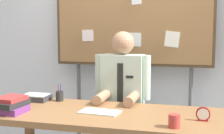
{
  "coord_description": "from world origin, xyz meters",
  "views": [
    {
      "loc": [
        0.69,
        -2.43,
        1.4
      ],
      "look_at": [
        0.0,
        0.18,
        1.09
      ],
      "focal_mm": 51.46,
      "sensor_mm": 36.0,
      "label": 1
    }
  ],
  "objects_px": {
    "open_notebook": "(100,112)",
    "desk_clock": "(203,115)",
    "desk": "(106,122)",
    "book_stack": "(11,105)",
    "person": "(122,107)",
    "paper_tray": "(36,97)",
    "bulletin_board": "(132,20)",
    "coffee_mug": "(174,121)",
    "pen_holder": "(60,96)"
  },
  "relations": [
    {
      "from": "bulletin_board",
      "to": "open_notebook",
      "type": "height_order",
      "value": "bulletin_board"
    },
    {
      "from": "open_notebook",
      "to": "desk_clock",
      "type": "height_order",
      "value": "desk_clock"
    },
    {
      "from": "desk",
      "to": "coffee_mug",
      "type": "bearing_deg",
      "value": -25.68
    },
    {
      "from": "coffee_mug",
      "to": "paper_tray",
      "type": "height_order",
      "value": "coffee_mug"
    },
    {
      "from": "pen_holder",
      "to": "desk",
      "type": "bearing_deg",
      "value": -28.51
    },
    {
      "from": "desk",
      "to": "open_notebook",
      "type": "xyz_separation_m",
      "value": [
        -0.05,
        -0.02,
        0.09
      ]
    },
    {
      "from": "book_stack",
      "to": "person",
      "type": "bearing_deg",
      "value": 46.33
    },
    {
      "from": "book_stack",
      "to": "paper_tray",
      "type": "bearing_deg",
      "value": 93.09
    },
    {
      "from": "book_stack",
      "to": "coffee_mug",
      "type": "distance_m",
      "value": 1.3
    },
    {
      "from": "pen_holder",
      "to": "paper_tray",
      "type": "height_order",
      "value": "pen_holder"
    },
    {
      "from": "open_notebook",
      "to": "coffee_mug",
      "type": "distance_m",
      "value": 0.66
    },
    {
      "from": "book_stack",
      "to": "paper_tray",
      "type": "distance_m",
      "value": 0.46
    },
    {
      "from": "desk_clock",
      "to": "bulletin_board",
      "type": "bearing_deg",
      "value": 124.74
    },
    {
      "from": "open_notebook",
      "to": "coffee_mug",
      "type": "height_order",
      "value": "coffee_mug"
    },
    {
      "from": "bulletin_board",
      "to": "desk_clock",
      "type": "xyz_separation_m",
      "value": [
        0.75,
        -1.08,
        -0.73
      ]
    },
    {
      "from": "paper_tray",
      "to": "desk_clock",
      "type": "bearing_deg",
      "value": -11.37
    },
    {
      "from": "person",
      "to": "bulletin_board",
      "type": "height_order",
      "value": "bulletin_board"
    },
    {
      "from": "bulletin_board",
      "to": "coffee_mug",
      "type": "distance_m",
      "value": 1.59
    },
    {
      "from": "paper_tray",
      "to": "open_notebook",
      "type": "bearing_deg",
      "value": -21.07
    },
    {
      "from": "desk",
      "to": "coffee_mug",
      "type": "relative_size",
      "value": 20.55
    },
    {
      "from": "person",
      "to": "book_stack",
      "type": "bearing_deg",
      "value": -133.67
    },
    {
      "from": "person",
      "to": "desk_clock",
      "type": "xyz_separation_m",
      "value": [
        0.75,
        -0.63,
        0.14
      ]
    },
    {
      "from": "bulletin_board",
      "to": "paper_tray",
      "type": "distance_m",
      "value": 1.32
    },
    {
      "from": "desk",
      "to": "coffee_mug",
      "type": "height_order",
      "value": "coffee_mug"
    },
    {
      "from": "desk",
      "to": "person",
      "type": "height_order",
      "value": "person"
    },
    {
      "from": "person",
      "to": "open_notebook",
      "type": "relative_size",
      "value": 4.4
    },
    {
      "from": "book_stack",
      "to": "coffee_mug",
      "type": "xyz_separation_m",
      "value": [
        1.3,
        -0.07,
        -0.02
      ]
    },
    {
      "from": "desk",
      "to": "pen_holder",
      "type": "xyz_separation_m",
      "value": [
        -0.54,
        0.29,
        0.13
      ]
    },
    {
      "from": "person",
      "to": "book_stack",
      "type": "xyz_separation_m",
      "value": [
        -0.74,
        -0.78,
        0.15
      ]
    },
    {
      "from": "desk",
      "to": "desk_clock",
      "type": "xyz_separation_m",
      "value": [
        0.75,
        -0.05,
        0.13
      ]
    },
    {
      "from": "desk",
      "to": "pen_holder",
      "type": "bearing_deg",
      "value": 151.49
    },
    {
      "from": "person",
      "to": "bulletin_board",
      "type": "relative_size",
      "value": 0.67
    },
    {
      "from": "open_notebook",
      "to": "pen_holder",
      "type": "bearing_deg",
      "value": 147.45
    },
    {
      "from": "pen_holder",
      "to": "paper_tray",
      "type": "distance_m",
      "value": 0.23
    },
    {
      "from": "person",
      "to": "desk_clock",
      "type": "bearing_deg",
      "value": -39.89
    },
    {
      "from": "desk",
      "to": "bulletin_board",
      "type": "relative_size",
      "value": 0.92
    },
    {
      "from": "open_notebook",
      "to": "coffee_mug",
      "type": "bearing_deg",
      "value": -22.24
    },
    {
      "from": "coffee_mug",
      "to": "paper_tray",
      "type": "bearing_deg",
      "value": 158.39
    },
    {
      "from": "desk_clock",
      "to": "pen_holder",
      "type": "distance_m",
      "value": 1.33
    },
    {
      "from": "coffee_mug",
      "to": "desk",
      "type": "bearing_deg",
      "value": 154.32
    },
    {
      "from": "bulletin_board",
      "to": "person",
      "type": "bearing_deg",
      "value": -90.01
    },
    {
      "from": "bulletin_board",
      "to": "paper_tray",
      "type": "xyz_separation_m",
      "value": [
        -0.77,
        -0.78,
        -0.75
      ]
    },
    {
      "from": "coffee_mug",
      "to": "book_stack",
      "type": "bearing_deg",
      "value": 177.02
    },
    {
      "from": "desk_clock",
      "to": "pen_holder",
      "type": "height_order",
      "value": "pen_holder"
    },
    {
      "from": "person",
      "to": "coffee_mug",
      "type": "relative_size",
      "value": 15.05
    },
    {
      "from": "desk_clock",
      "to": "open_notebook",
      "type": "bearing_deg",
      "value": 177.97
    },
    {
      "from": "bulletin_board",
      "to": "open_notebook",
      "type": "distance_m",
      "value": 1.3
    },
    {
      "from": "open_notebook",
      "to": "paper_tray",
      "type": "distance_m",
      "value": 0.77
    },
    {
      "from": "person",
      "to": "open_notebook",
      "type": "distance_m",
      "value": 0.61
    },
    {
      "from": "pen_holder",
      "to": "paper_tray",
      "type": "bearing_deg",
      "value": -171.04
    }
  ]
}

